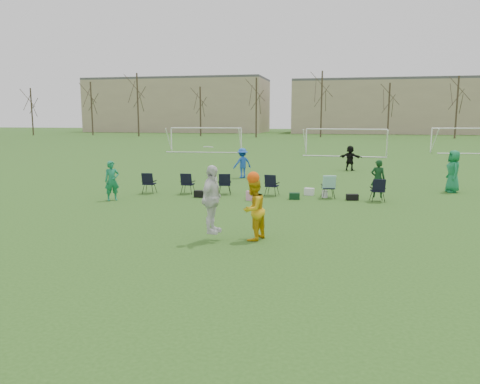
% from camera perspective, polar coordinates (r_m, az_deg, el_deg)
% --- Properties ---
extents(ground, '(260.00, 260.00, 0.00)m').
position_cam_1_polar(ground, '(13.36, -3.92, -6.08)').
color(ground, '#2B5219').
rests_on(ground, ground).
extents(fielder_green_near, '(0.73, 0.70, 1.68)m').
position_cam_1_polar(fielder_green_near, '(20.46, -15.35, 1.33)').
color(fielder_green_near, '#167C4F').
rests_on(fielder_green_near, ground).
extents(fielder_blue, '(1.27, 1.20, 1.73)m').
position_cam_1_polar(fielder_blue, '(27.12, 0.29, 3.54)').
color(fielder_blue, blue).
rests_on(fielder_blue, ground).
extents(fielder_green_far, '(0.72, 1.02, 1.98)m').
position_cam_1_polar(fielder_green_far, '(24.07, 24.56, 2.31)').
color(fielder_green_far, '#157645').
rests_on(fielder_green_far, ground).
extents(fielder_black, '(1.61, 0.98, 1.65)m').
position_cam_1_polar(fielder_black, '(31.80, 13.27, 4.05)').
color(fielder_black, black).
rests_on(fielder_black, ground).
extents(center_contest, '(1.90, 1.49, 2.71)m').
position_cam_1_polar(center_contest, '(13.25, -0.88, -1.46)').
color(center_contest, white).
rests_on(center_contest, ground).
extents(sideline_setup, '(10.86, 2.19, 1.74)m').
position_cam_1_polar(sideline_setup, '(20.75, 3.89, 0.84)').
color(sideline_setup, '#0E3617').
rests_on(sideline_setup, ground).
extents(goal_left, '(7.39, 0.76, 2.46)m').
position_cam_1_polar(goal_left, '(48.36, -4.18, 7.23)').
color(goal_left, white).
rests_on(goal_left, ground).
extents(goal_mid, '(7.40, 0.63, 2.46)m').
position_cam_1_polar(goal_mid, '(44.41, 12.79, 6.86)').
color(goal_mid, white).
rests_on(goal_mid, ground).
extents(goal_right, '(7.35, 1.14, 2.46)m').
position_cam_1_polar(goal_right, '(51.91, 26.19, 6.45)').
color(goal_right, white).
rests_on(goal_right, ground).
extents(tree_line, '(110.28, 3.28, 11.40)m').
position_cam_1_polar(tree_line, '(82.31, 10.01, 10.09)').
color(tree_line, '#382B21').
rests_on(tree_line, ground).
extents(building_row, '(126.00, 16.00, 13.00)m').
position_cam_1_polar(building_row, '(108.45, 14.07, 10.16)').
color(building_row, tan).
rests_on(building_row, ground).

